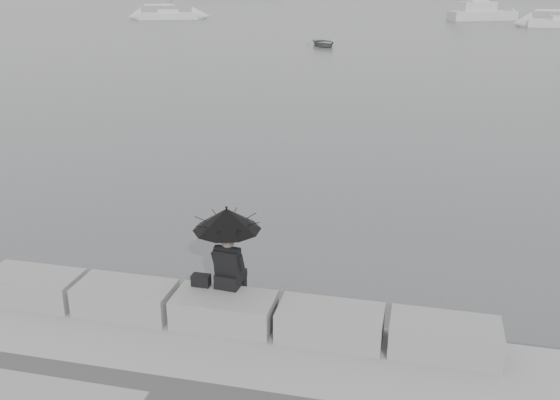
% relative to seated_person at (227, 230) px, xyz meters
% --- Properties ---
extents(ground, '(360.00, 360.00, 0.00)m').
position_rel_seated_person_xyz_m(ground, '(0.03, 0.11, -1.99)').
color(ground, '#494C4E').
rests_on(ground, ground).
extents(stone_block_far_left, '(1.60, 0.80, 0.50)m').
position_rel_seated_person_xyz_m(stone_block_far_left, '(-3.37, -0.34, -1.24)').
color(stone_block_far_left, gray).
rests_on(stone_block_far_left, promenade).
extents(stone_block_left, '(1.60, 0.80, 0.50)m').
position_rel_seated_person_xyz_m(stone_block_left, '(-1.67, -0.34, -1.24)').
color(stone_block_left, gray).
rests_on(stone_block_left, promenade).
extents(stone_block_centre, '(1.60, 0.80, 0.50)m').
position_rel_seated_person_xyz_m(stone_block_centre, '(0.03, -0.34, -1.24)').
color(stone_block_centre, gray).
rests_on(stone_block_centre, promenade).
extents(stone_block_right, '(1.60, 0.80, 0.50)m').
position_rel_seated_person_xyz_m(stone_block_right, '(1.73, -0.34, -1.24)').
color(stone_block_right, gray).
rests_on(stone_block_right, promenade).
extents(stone_block_far_right, '(1.60, 0.80, 0.50)m').
position_rel_seated_person_xyz_m(stone_block_far_right, '(3.43, -0.34, -1.24)').
color(stone_block_far_right, gray).
rests_on(stone_block_far_right, promenade).
extents(seated_person, '(1.08, 1.08, 1.39)m').
position_rel_seated_person_xyz_m(seated_person, '(0.00, 0.00, 0.00)').
color(seated_person, black).
rests_on(seated_person, stone_block_centre).
extents(bag, '(0.30, 0.17, 0.19)m').
position_rel_seated_person_xyz_m(bag, '(-0.44, -0.07, -0.89)').
color(bag, black).
rests_on(bag, stone_block_centre).
extents(sailboat_left, '(7.73, 4.98, 12.90)m').
position_rel_seated_person_xyz_m(sailboat_left, '(-29.86, 68.43, -1.46)').
color(sailboat_left, silver).
rests_on(sailboat_left, ground).
extents(motor_cruiser, '(8.80, 5.89, 4.50)m').
position_rel_seated_person_xyz_m(motor_cruiser, '(9.00, 75.95, -1.09)').
color(motor_cruiser, silver).
rests_on(motor_cruiser, ground).
extents(dinghy, '(3.51, 2.87, 0.55)m').
position_rel_seated_person_xyz_m(dinghy, '(-5.58, 42.92, -1.71)').
color(dinghy, gray).
rests_on(dinghy, ground).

